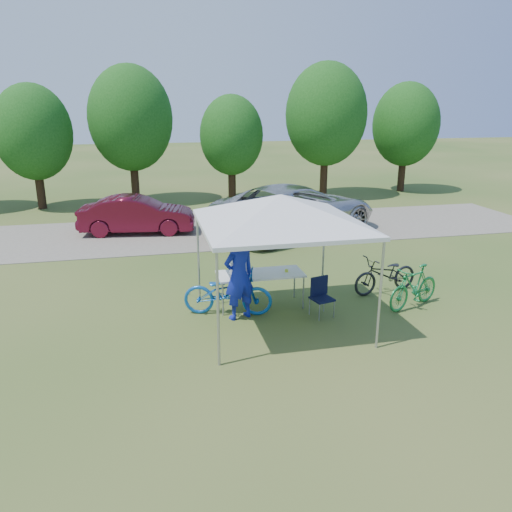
{
  "coord_description": "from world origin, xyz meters",
  "views": [
    {
      "loc": [
        -2.59,
        -9.31,
        4.45
      ],
      "look_at": [
        -0.05,
        2.0,
        0.87
      ],
      "focal_mm": 35.0,
      "sensor_mm": 36.0,
      "label": 1
    }
  ],
  "objects_px": {
    "folding_chair": "(321,293)",
    "bike_green": "(414,287)",
    "folding_table": "(260,275)",
    "sedan": "(137,215)",
    "cooler": "(239,268)",
    "minivan": "(296,208)",
    "bike_dark": "(386,274)",
    "cyclist": "(239,275)",
    "bike_blue": "(228,292)"
  },
  "relations": [
    {
      "from": "folding_chair",
      "to": "bike_green",
      "type": "xyz_separation_m",
      "value": [
        2.18,
        -0.07,
        -0.01
      ]
    },
    {
      "from": "folding_table",
      "to": "sedan",
      "type": "distance_m",
      "value": 7.88
    },
    {
      "from": "cooler",
      "to": "minivan",
      "type": "bearing_deg",
      "value": 62.85
    },
    {
      "from": "folding_table",
      "to": "bike_dark",
      "type": "relative_size",
      "value": 1.09
    },
    {
      "from": "cyclist",
      "to": "bike_green",
      "type": "xyz_separation_m",
      "value": [
        3.94,
        -0.27,
        -0.48
      ]
    },
    {
      "from": "folding_table",
      "to": "bike_blue",
      "type": "xyz_separation_m",
      "value": [
        -0.79,
        -0.29,
        -0.24
      ]
    },
    {
      "from": "bike_blue",
      "to": "bike_green",
      "type": "distance_m",
      "value": 4.18
    },
    {
      "from": "bike_blue",
      "to": "bike_dark",
      "type": "relative_size",
      "value": 1.09
    },
    {
      "from": "cyclist",
      "to": "sedan",
      "type": "height_order",
      "value": "cyclist"
    },
    {
      "from": "sedan",
      "to": "cyclist",
      "type": "bearing_deg",
      "value": -157.6
    },
    {
      "from": "folding_chair",
      "to": "minivan",
      "type": "relative_size",
      "value": 0.14
    },
    {
      "from": "folding_table",
      "to": "bike_green",
      "type": "relative_size",
      "value": 1.19
    },
    {
      "from": "bike_blue",
      "to": "minivan",
      "type": "relative_size",
      "value": 0.31
    },
    {
      "from": "folding_table",
      "to": "sedan",
      "type": "height_order",
      "value": "sedan"
    },
    {
      "from": "cooler",
      "to": "minivan",
      "type": "xyz_separation_m",
      "value": [
        3.21,
        6.26,
        -0.07
      ]
    },
    {
      "from": "folding_chair",
      "to": "bike_dark",
      "type": "relative_size",
      "value": 0.48
    },
    {
      "from": "folding_table",
      "to": "minivan",
      "type": "distance_m",
      "value": 6.83
    },
    {
      "from": "folding_table",
      "to": "bike_dark",
      "type": "height_order",
      "value": "bike_dark"
    },
    {
      "from": "folding_table",
      "to": "cooler",
      "type": "height_order",
      "value": "cooler"
    },
    {
      "from": "cyclist",
      "to": "bike_dark",
      "type": "bearing_deg",
      "value": 169.46
    },
    {
      "from": "folding_chair",
      "to": "bike_dark",
      "type": "height_order",
      "value": "bike_dark"
    },
    {
      "from": "folding_table",
      "to": "folding_chair",
      "type": "xyz_separation_m",
      "value": [
        1.17,
        -0.75,
        -0.26
      ]
    },
    {
      "from": "cooler",
      "to": "bike_green",
      "type": "height_order",
      "value": "cooler"
    },
    {
      "from": "bike_green",
      "to": "folding_chair",
      "type": "bearing_deg",
      "value": -114.86
    },
    {
      "from": "folding_chair",
      "to": "minivan",
      "type": "xyz_separation_m",
      "value": [
        1.56,
        7.0,
        0.38
      ]
    },
    {
      "from": "folding_chair",
      "to": "cyclist",
      "type": "bearing_deg",
      "value": 158.73
    },
    {
      "from": "cooler",
      "to": "minivan",
      "type": "relative_size",
      "value": 0.07
    },
    {
      "from": "folding_chair",
      "to": "cooler",
      "type": "xyz_separation_m",
      "value": [
        -1.64,
        0.75,
        0.45
      ]
    },
    {
      "from": "cyclist",
      "to": "bike_blue",
      "type": "distance_m",
      "value": 0.56
    },
    {
      "from": "cooler",
      "to": "bike_dark",
      "type": "xyz_separation_m",
      "value": [
        3.64,
        0.16,
        -0.48
      ]
    },
    {
      "from": "minivan",
      "to": "folding_chair",
      "type": "bearing_deg",
      "value": 143.22
    },
    {
      "from": "minivan",
      "to": "folding_table",
      "type": "bearing_deg",
      "value": 132.2
    },
    {
      "from": "bike_dark",
      "to": "minivan",
      "type": "bearing_deg",
      "value": 172.11
    },
    {
      "from": "bike_green",
      "to": "bike_dark",
      "type": "height_order",
      "value": "bike_green"
    },
    {
      "from": "folding_table",
      "to": "cyclist",
      "type": "relative_size",
      "value": 1.0
    },
    {
      "from": "folding_table",
      "to": "minivan",
      "type": "height_order",
      "value": "minivan"
    },
    {
      "from": "folding_table",
      "to": "cyclist",
      "type": "height_order",
      "value": "cyclist"
    },
    {
      "from": "sedan",
      "to": "minivan",
      "type": "bearing_deg",
      "value": -94.42
    },
    {
      "from": "cooler",
      "to": "bike_dark",
      "type": "height_order",
      "value": "cooler"
    },
    {
      "from": "minivan",
      "to": "sedan",
      "type": "relative_size",
      "value": 1.55
    },
    {
      "from": "cyclist",
      "to": "bike_green",
      "type": "height_order",
      "value": "cyclist"
    },
    {
      "from": "folding_chair",
      "to": "bike_green",
      "type": "distance_m",
      "value": 2.19
    },
    {
      "from": "folding_table",
      "to": "bike_blue",
      "type": "bearing_deg",
      "value": -159.79
    },
    {
      "from": "folding_table",
      "to": "sedan",
      "type": "bearing_deg",
      "value": 110.19
    },
    {
      "from": "folding_chair",
      "to": "bike_blue",
      "type": "relative_size",
      "value": 0.44
    },
    {
      "from": "cooler",
      "to": "folding_chair",
      "type": "bearing_deg",
      "value": -24.38
    },
    {
      "from": "bike_green",
      "to": "minivan",
      "type": "distance_m",
      "value": 7.11
    },
    {
      "from": "folding_chair",
      "to": "bike_blue",
      "type": "xyz_separation_m",
      "value": [
        -1.96,
        0.45,
        0.01
      ]
    },
    {
      "from": "folding_table",
      "to": "cooler",
      "type": "bearing_deg",
      "value": -180.0
    },
    {
      "from": "bike_blue",
      "to": "bike_green",
      "type": "bearing_deg",
      "value": -81.22
    }
  ]
}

